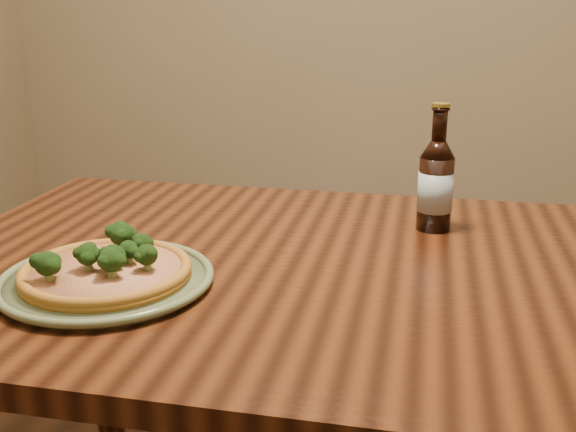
% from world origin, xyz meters
% --- Properties ---
extents(table, '(1.60, 0.90, 0.75)m').
position_xyz_m(table, '(0.00, 0.10, 0.66)').
color(table, '#411E0E').
rests_on(table, ground).
extents(plate, '(0.33, 0.33, 0.02)m').
position_xyz_m(plate, '(-0.41, -0.06, 0.76)').
color(plate, '#626F4C').
rests_on(plate, table).
extents(pizza, '(0.26, 0.26, 0.07)m').
position_xyz_m(pizza, '(-0.41, -0.06, 0.78)').
color(pizza, '#A66E25').
rests_on(pizza, plate).
extents(beer_bottle, '(0.07, 0.07, 0.24)m').
position_xyz_m(beer_bottle, '(0.08, 0.32, 0.84)').
color(beer_bottle, black).
rests_on(beer_bottle, table).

